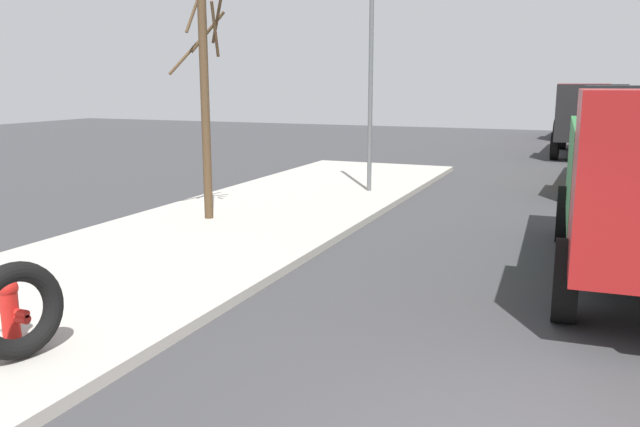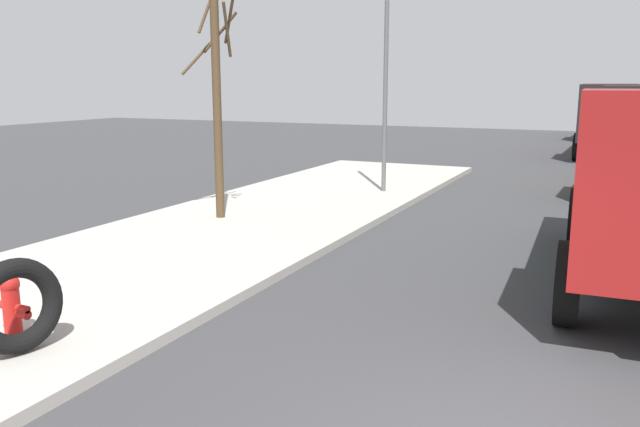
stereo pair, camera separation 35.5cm
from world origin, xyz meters
TOP-DOWN VIEW (x-y plane):
  - fire_hydrant at (0.30, 5.58)m, footprint 0.23×0.53m
  - loose_tire at (-0.03, 5.10)m, footprint 1.10×0.55m
  - dump_truck_gray at (25.07, -0.40)m, footprint 7.05×2.92m
  - dump_truck_blue at (34.61, -0.03)m, footprint 7.11×3.07m
  - bare_tree at (7.12, 7.21)m, footprint 0.99×1.29m
  - street_light_pole at (11.95, 5.12)m, footprint 0.12×0.12m

SIDE VIEW (x-z plane):
  - fire_hydrant at x=0.30m, z-range 0.17..0.92m
  - loose_tire at x=-0.03m, z-range 0.15..1.23m
  - dump_truck_gray at x=25.07m, z-range 0.11..3.11m
  - dump_truck_blue at x=34.61m, z-range 0.11..3.11m
  - bare_tree at x=7.12m, z-range 0.25..5.17m
  - street_light_pole at x=11.95m, z-range 0.15..6.51m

